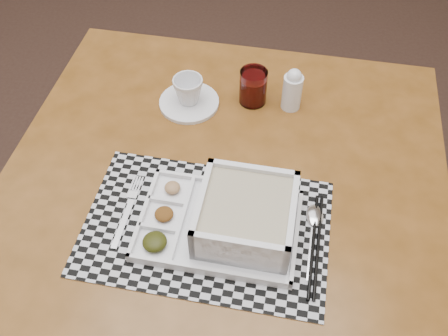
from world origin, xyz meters
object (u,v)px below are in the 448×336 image
at_px(serving_tray, 238,219).
at_px(cup, 188,90).
at_px(dining_table, 222,202).
at_px(juice_glass, 253,88).
at_px(creamer_bottle, 292,90).

xyz_separation_m(serving_tray, cup, (-0.14, 0.36, 0.00)).
xyz_separation_m(dining_table, juice_glass, (0.06, 0.27, 0.12)).
bearing_deg(serving_tray, juice_glass, 87.36).
distance_m(serving_tray, creamer_bottle, 0.39).
bearing_deg(dining_table, cup, 112.46).
xyz_separation_m(cup, creamer_bottle, (0.25, 0.01, 0.01)).
relative_size(serving_tray, creamer_bottle, 3.00).
distance_m(juice_glass, creamer_bottle, 0.10).
relative_size(dining_table, serving_tray, 3.17).
bearing_deg(serving_tray, cup, 111.06).
relative_size(juice_glass, creamer_bottle, 0.80).
relative_size(serving_tray, cup, 4.61).
distance_m(dining_table, creamer_bottle, 0.32).
bearing_deg(creamer_bottle, dining_table, -121.29).
height_order(cup, creamer_bottle, creamer_bottle).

